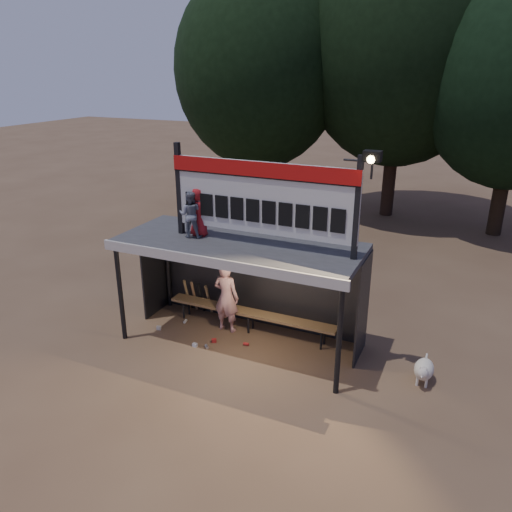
{
  "coord_description": "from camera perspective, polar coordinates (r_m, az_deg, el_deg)",
  "views": [
    {
      "loc": [
        4.23,
        -8.53,
        5.63
      ],
      "look_at": [
        0.2,
        0.4,
        1.9
      ],
      "focal_mm": 35.0,
      "sensor_mm": 36.0,
      "label": 1
    }
  ],
  "objects": [
    {
      "name": "child_b",
      "position": [
        10.36,
        -6.54,
        5.03
      ],
      "size": [
        0.52,
        0.36,
        1.02
      ],
      "primitive_type": "imported",
      "rotation": [
        0.0,
        0.0,
        3.22
      ],
      "color": "maroon",
      "rests_on": "dugout_shelter"
    },
    {
      "name": "dog",
      "position": [
        10.15,
        18.63,
        -12.22
      ],
      "size": [
        0.36,
        0.81,
        0.49
      ],
      "color": "silver",
      "rests_on": "ground"
    },
    {
      "name": "ground",
      "position": [
        11.06,
        -1.82,
        -9.77
      ],
      "size": [
        80.0,
        80.0,
        0.0
      ],
      "primitive_type": "plane",
      "color": "brown",
      "rests_on": "ground"
    },
    {
      "name": "litter",
      "position": [
        11.22,
        -6.42,
        -9.2
      ],
      "size": [
        2.24,
        0.94,
        0.08
      ],
      "color": "#A81E1C",
      "rests_on": "ground"
    },
    {
      "name": "bats",
      "position": [
        12.15,
        -6.66,
        -4.65
      ],
      "size": [
        0.68,
        0.35,
        0.84
      ],
      "color": "olive",
      "rests_on": "ground"
    },
    {
      "name": "dugout_shelter",
      "position": [
        10.45,
        -1.35,
        -0.39
      ],
      "size": [
        5.1,
        2.08,
        2.32
      ],
      "color": "#38383A",
      "rests_on": "ground"
    },
    {
      "name": "scoreboard_assembly",
      "position": [
        9.56,
        0.95,
        6.89
      ],
      "size": [
        4.1,
        0.27,
        1.99
      ],
      "color": "black",
      "rests_on": "dugout_shelter"
    },
    {
      "name": "player",
      "position": [
        11.16,
        -3.41,
        -4.71
      ],
      "size": [
        0.62,
        0.42,
        1.64
      ],
      "primitive_type": "imported",
      "rotation": [
        0.0,
        0.0,
        3.1
      ],
      "color": "white",
      "rests_on": "ground"
    },
    {
      "name": "tree_mid",
      "position": [
        20.3,
        16.29,
        21.58
      ],
      "size": [
        7.22,
        7.22,
        10.36
      ],
      "color": "#301E15",
      "rests_on": "ground"
    },
    {
      "name": "child_a",
      "position": [
        10.3,
        -7.5,
        4.73
      ],
      "size": [
        0.56,
        0.49,
        0.96
      ],
      "primitive_type": "imported",
      "rotation": [
        0.0,
        0.0,
        3.44
      ],
      "color": "slate",
      "rests_on": "dugout_shelter"
    },
    {
      "name": "tree_left",
      "position": [
        20.28,
        0.36,
        20.51
      ],
      "size": [
        6.46,
        6.46,
        9.27
      ],
      "color": "black",
      "rests_on": "ground"
    },
    {
      "name": "bench",
      "position": [
        11.28,
        -0.62,
        -6.58
      ],
      "size": [
        4.0,
        0.35,
        0.48
      ],
      "color": "olive",
      "rests_on": "ground"
    }
  ]
}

